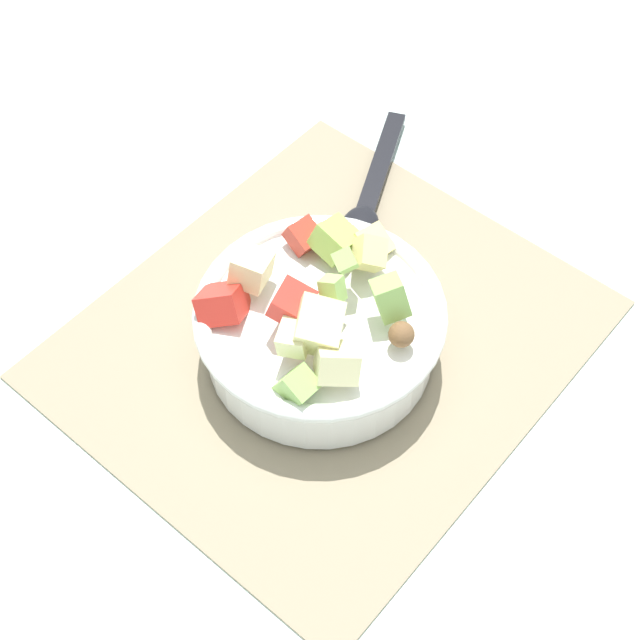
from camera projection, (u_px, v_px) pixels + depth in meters
The scene contains 4 objects.
ground_plane at pixel (326, 340), 0.83m from camera, with size 2.40×2.40×0.00m, color silver.
placemat at pixel (326, 338), 0.82m from camera, with size 0.42×0.37×0.01m, color gray.
salad_bowl at pixel (320, 325), 0.78m from camera, with size 0.21×0.21×0.11m.
serving_spoon at pixel (368, 202), 0.91m from camera, with size 0.19×0.11×0.01m.
Camera 1 is at (0.37, 0.30, 0.67)m, focal length 53.39 mm.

